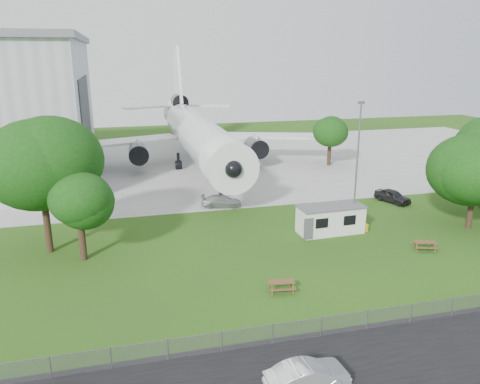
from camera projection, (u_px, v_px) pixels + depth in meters
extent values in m
plane|color=#336016|center=(295.00, 266.00, 37.04)|extent=(160.00, 160.00, 0.00)
cube|color=black|center=(382.00, 368.00, 24.96)|extent=(120.00, 8.00, 0.02)
cube|color=#B7B7B2|center=(207.00, 163.00, 72.35)|extent=(120.00, 46.00, 0.03)
cube|color=#2D3033|center=(87.00, 128.00, 61.76)|extent=(0.16, 16.00, 12.96)
cylinder|color=white|center=(198.00, 135.00, 66.72)|extent=(5.40, 34.00, 5.40)
cone|color=white|center=(228.00, 163.00, 49.06)|extent=(5.40, 5.50, 5.40)
cone|color=white|center=(179.00, 112.00, 86.00)|extent=(4.86, 9.00, 4.86)
cube|color=white|center=(108.00, 143.00, 67.04)|extent=(21.36, 10.77, 0.36)
cube|color=white|center=(274.00, 136.00, 73.01)|extent=(21.36, 10.77, 0.36)
cube|color=white|center=(178.00, 80.00, 84.39)|extent=(0.46, 9.96, 12.17)
cylinder|color=#515459|center=(138.00, 153.00, 64.82)|extent=(2.50, 4.20, 2.50)
cylinder|color=#515459|center=(256.00, 147.00, 68.88)|extent=(2.50, 4.20, 2.50)
cylinder|color=#515459|center=(179.00, 102.00, 84.51)|extent=(2.60, 4.50, 2.60)
cylinder|color=black|center=(221.00, 190.00, 53.42)|extent=(0.36, 0.36, 2.40)
cylinder|color=black|center=(178.00, 161.00, 68.08)|extent=(0.44, 0.44, 2.40)
cylinder|color=black|center=(216.00, 159.00, 69.42)|extent=(0.44, 0.44, 2.40)
cube|color=silver|center=(330.00, 220.00, 43.69)|extent=(6.09, 2.72, 2.50)
cube|color=#59595B|center=(331.00, 206.00, 43.32)|extent=(6.30, 2.93, 0.12)
cylinder|color=gold|center=(366.00, 228.00, 44.20)|extent=(0.50, 0.50, 0.70)
cube|color=gray|center=(351.00, 332.00, 28.22)|extent=(58.00, 0.04, 1.30)
cylinder|color=slate|center=(357.00, 168.00, 43.07)|extent=(0.16, 0.16, 12.00)
cylinder|color=#382619|center=(48.00, 228.00, 39.09)|extent=(0.56, 0.56, 4.35)
sphere|color=#1E5412|center=(40.00, 166.00, 37.59)|extent=(9.43, 9.43, 9.43)
cylinder|color=#382619|center=(83.00, 243.00, 37.82)|extent=(0.56, 0.56, 2.93)
sphere|color=#1E5412|center=(78.00, 200.00, 36.81)|extent=(5.94, 5.94, 5.94)
cylinder|color=#382619|center=(471.00, 210.00, 44.76)|extent=(0.56, 0.56, 3.49)
sphere|color=#1E5412|center=(477.00, 167.00, 43.55)|extent=(8.18, 8.18, 8.18)
cylinder|color=#382619|center=(329.00, 156.00, 70.35)|extent=(0.56, 0.56, 2.85)
sphere|color=#1E5412|center=(330.00, 133.00, 69.37)|extent=(5.35, 5.35, 5.35)
imported|color=silver|center=(307.00, 376.00, 23.23)|extent=(4.40, 1.88, 1.41)
imported|color=black|center=(393.00, 196.00, 52.80)|extent=(3.10, 4.57, 1.44)
imported|color=#ADB1B5|center=(221.00, 201.00, 51.23)|extent=(4.67, 2.67, 1.27)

